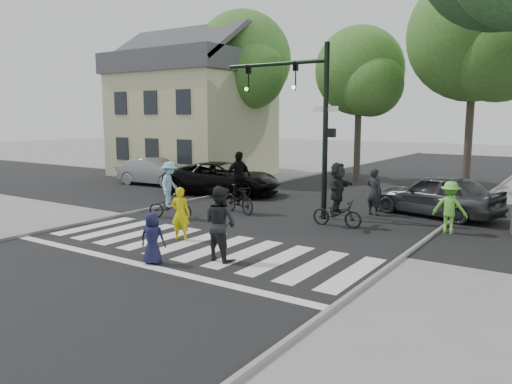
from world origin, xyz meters
The scene contains 23 objects.
ground centered at (0.00, 0.00, 0.00)m, with size 120.00×120.00×0.00m, color gray.
road_stem centered at (0.00, 5.00, 0.01)m, with size 10.00×70.00×0.01m, color black.
road_cross centered at (0.00, 8.00, 0.01)m, with size 70.00×10.00×0.01m, color black.
curb_left centered at (-5.05, 5.00, 0.05)m, with size 0.10×70.00×0.10m, color gray.
curb_right centered at (5.05, 5.00, 0.05)m, with size 0.10×70.00×0.10m, color gray.
crosswalk centered at (0.00, 0.66, 0.01)m, with size 10.00×3.85×0.01m.
traffic_signal centered at (0.35, 6.20, 3.90)m, with size 4.45×0.29×6.00m.
bg_tree_0 centered at (-13.74, 16.00, 6.14)m, with size 5.46×5.20×8.97m.
bg_tree_1 centered at (-8.70, 15.48, 6.65)m, with size 6.09×5.80×9.80m.
bg_tree_2 centered at (-1.76, 16.62, 5.78)m, with size 5.04×4.80×8.40m.
bg_tree_3 centered at (4.31, 15.27, 6.94)m, with size 6.30×6.00×10.20m.
house centered at (-11.49, 13.98, 3.80)m, with size 8.40×8.10×8.82m.
pedestrian_woman centered at (-0.91, 1.19, 0.78)m, with size 0.57×0.37×1.56m, color #D8C60B.
pedestrian_child centered at (0.14, -0.96, 0.64)m, with size 0.62×0.41×1.28m, color #1B1B40.
pedestrian_adult centered at (1.31, 0.20, 0.94)m, with size 0.91×0.71×1.87m, color black.
cyclist_left centered at (-3.35, 3.32, 0.87)m, with size 1.68×1.17×2.01m.
cyclist_mid centered at (-1.88, 5.40, 0.94)m, with size 1.82×1.15×2.29m.
cyclist_right centered at (2.10, 5.34, 0.94)m, with size 1.69×1.57×2.10m.
car_suv centered at (-5.11, 8.62, 0.74)m, with size 2.47×5.36×1.49m, color black.
car_silver centered at (-9.96, 9.15, 0.70)m, with size 1.48×4.25×1.40m, color #95969A.
car_grey centered at (4.30, 8.91, 0.77)m, with size 1.83×4.54×1.55m, color #38393D.
bystander_hivis centered at (5.34, 6.41, 0.80)m, with size 1.04×0.60×1.60m, color #6FD941.
bystander_dark centered at (2.40, 7.82, 0.86)m, with size 0.62×0.41×1.71m, color black.
Camera 1 is at (8.76, -9.30, 3.55)m, focal length 35.00 mm.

